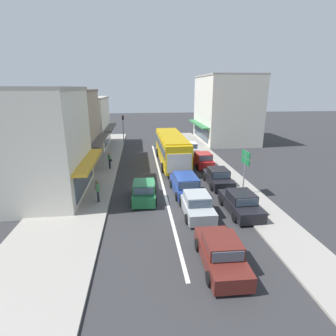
% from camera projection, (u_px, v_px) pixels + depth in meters
% --- Properties ---
extents(ground_plane, '(140.00, 140.00, 0.00)m').
position_uv_depth(ground_plane, '(165.00, 194.00, 20.77)').
color(ground_plane, '#2D2D30').
extents(lane_centre_line, '(0.20, 28.00, 0.01)m').
position_uv_depth(lane_centre_line, '(161.00, 177.00, 24.57)').
color(lane_centre_line, silver).
rests_on(lane_centre_line, ground).
extents(sidewalk_left, '(5.20, 44.00, 0.14)m').
position_uv_depth(sidewalk_left, '(90.00, 173.00, 25.73)').
color(sidewalk_left, gray).
rests_on(sidewalk_left, ground).
extents(kerb_right, '(2.80, 44.00, 0.12)m').
position_uv_depth(kerb_right, '(219.00, 168.00, 27.12)').
color(kerb_right, gray).
rests_on(kerb_right, ground).
extents(shopfront_corner_near, '(8.96, 8.10, 8.15)m').
position_uv_depth(shopfront_corner_near, '(26.00, 145.00, 19.21)').
color(shopfront_corner_near, silver).
rests_on(shopfront_corner_near, ground).
extents(shopfront_mid_block, '(8.29, 8.81, 7.91)m').
position_uv_depth(shopfront_mid_block, '(59.00, 129.00, 27.40)').
color(shopfront_mid_block, gray).
rests_on(shopfront_mid_block, ground).
extents(shopfront_far_end, '(8.73, 8.96, 6.87)m').
position_uv_depth(shopfront_far_end, '(79.00, 123.00, 36.23)').
color(shopfront_far_end, silver).
rests_on(shopfront_far_end, ground).
extents(building_right_far, '(8.62, 11.22, 9.89)m').
position_uv_depth(building_right_far, '(226.00, 109.00, 40.18)').
color(building_right_far, silver).
rests_on(building_right_far, ground).
extents(city_bus, '(2.83, 10.88, 3.23)m').
position_uv_depth(city_bus, '(171.00, 147.00, 28.53)').
color(city_bus, yellow).
rests_on(city_bus, ground).
extents(sedan_adjacent_lane_trail, '(1.91, 4.20, 1.47)m').
position_uv_depth(sedan_adjacent_lane_trail, '(197.00, 205.00, 17.34)').
color(sedan_adjacent_lane_trail, '#9EA3A8').
rests_on(sedan_adjacent_lane_trail, ground).
extents(sedan_behind_bus_near, '(1.97, 4.24, 1.47)m').
position_uv_depth(sedan_behind_bus_near, '(221.00, 253.00, 12.26)').
color(sedan_behind_bus_near, '#561E19').
rests_on(sedan_behind_bus_near, ground).
extents(wagon_behind_bus_mid, '(2.05, 4.56, 1.58)m').
position_uv_depth(wagon_behind_bus_mid, '(185.00, 185.00, 20.65)').
color(wagon_behind_bus_mid, navy).
rests_on(wagon_behind_bus_mid, ground).
extents(hatchback_queue_far_back, '(1.96, 3.78, 1.54)m').
position_uv_depth(hatchback_queue_far_back, '(144.00, 192.00, 19.38)').
color(hatchback_queue_far_back, '#1E6638').
rests_on(hatchback_queue_far_back, ground).
extents(parked_sedan_kerb_front, '(1.98, 4.24, 1.47)m').
position_uv_depth(parked_sedan_kerb_front, '(240.00, 203.00, 17.55)').
color(parked_sedan_kerb_front, black).
rests_on(parked_sedan_kerb_front, ground).
extents(parked_sedan_kerb_second, '(1.91, 4.21, 1.47)m').
position_uv_depth(parked_sedan_kerb_second, '(218.00, 178.00, 22.53)').
color(parked_sedan_kerb_second, black).
rests_on(parked_sedan_kerb_second, ground).
extents(parked_hatchback_kerb_third, '(1.90, 3.74, 1.54)m').
position_uv_depth(parked_hatchback_kerb_third, '(203.00, 160.00, 27.76)').
color(parked_hatchback_kerb_third, maroon).
rests_on(parked_hatchback_kerb_third, ground).
extents(parked_hatchback_kerb_rear, '(1.89, 3.74, 1.54)m').
position_uv_depth(parked_hatchback_kerb_rear, '(190.00, 149.00, 33.03)').
color(parked_hatchback_kerb_rear, silver).
rests_on(parked_hatchback_kerb_rear, ground).
extents(traffic_light_downstreet, '(0.32, 0.24, 4.20)m').
position_uv_depth(traffic_light_downstreet, '(123.00, 125.00, 38.67)').
color(traffic_light_downstreet, gray).
rests_on(traffic_light_downstreet, ground).
extents(directional_road_sign, '(0.10, 1.40, 3.60)m').
position_uv_depth(directional_road_sign, '(245.00, 162.00, 19.85)').
color(directional_road_sign, gray).
rests_on(directional_road_sign, ground).
extents(pedestrian_with_handbag_near, '(0.40, 0.65, 1.63)m').
position_uv_depth(pedestrian_with_handbag_near, '(98.00, 190.00, 18.81)').
color(pedestrian_with_handbag_near, '#232838').
rests_on(pedestrian_with_handbag_near, sidewalk_left).
extents(pedestrian_browsing_midblock, '(0.44, 0.64, 1.63)m').
position_uv_depth(pedestrian_browsing_midblock, '(110.00, 160.00, 26.56)').
color(pedestrian_browsing_midblock, '#232838').
rests_on(pedestrian_browsing_midblock, sidewalk_left).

